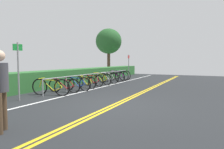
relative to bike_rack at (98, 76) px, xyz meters
name	(u,v)px	position (x,y,z in m)	size (l,w,h in m)	color
ground_plane	(114,106)	(-4.73, -3.35, -0.60)	(32.21, 11.79, 0.05)	#232628
centre_line_yellow_inner	(116,106)	(-4.73, -3.43, -0.57)	(28.99, 0.10, 0.00)	gold
centre_line_yellow_outer	(112,105)	(-4.73, -3.27, -0.57)	(28.99, 0.10, 0.00)	gold
bike_lane_stripe_white	(53,99)	(-4.73, -0.71, -0.57)	(28.99, 0.12, 0.00)	white
bike_rack	(98,76)	(0.00, 0.00, 0.00)	(9.09, 0.05, 0.75)	#9EA0A5
bicycle_0	(51,87)	(-4.07, -0.01, -0.21)	(0.55, 1.79, 0.77)	black
bicycle_1	(64,85)	(-3.13, 0.02, -0.25)	(0.47, 1.66, 0.69)	black
bicycle_2	(77,83)	(-2.31, -0.11, -0.23)	(0.46, 1.72, 0.73)	black
bicycle_3	(86,82)	(-1.29, 0.02, -0.26)	(0.67, 1.67, 0.68)	black
bicycle_4	(92,80)	(-0.44, 0.11, -0.24)	(0.51, 1.70, 0.71)	black
bicycle_5	(101,79)	(0.39, -0.01, -0.21)	(0.58, 1.75, 0.77)	black
bicycle_6	(108,78)	(1.30, -0.06, -0.22)	(0.47, 1.70, 0.75)	black
bicycle_7	(113,77)	(2.20, 0.04, -0.23)	(0.66, 1.69, 0.74)	black
bicycle_8	(117,76)	(3.20, 0.11, -0.21)	(0.46, 1.79, 0.77)	black
bicycle_9	(121,75)	(3.97, 0.12, -0.21)	(0.55, 1.72, 0.77)	black
pedestrian	(0,85)	(-7.98, -2.31, 0.41)	(0.41, 0.33, 1.71)	#4C3826
sign_post_near	(18,66)	(-5.50, 0.21, 0.74)	(0.36, 0.09, 2.17)	gray
sign_post_far	(129,64)	(5.50, 0.10, 0.65)	(0.36, 0.06, 2.02)	gray
hedge_backdrop	(84,75)	(1.50, 1.99, -0.11)	(18.04, 1.30, 0.93)	#2D6B30
tree_mid	(109,41)	(8.50, 3.56, 2.97)	(2.74, 2.74, 4.90)	#473323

